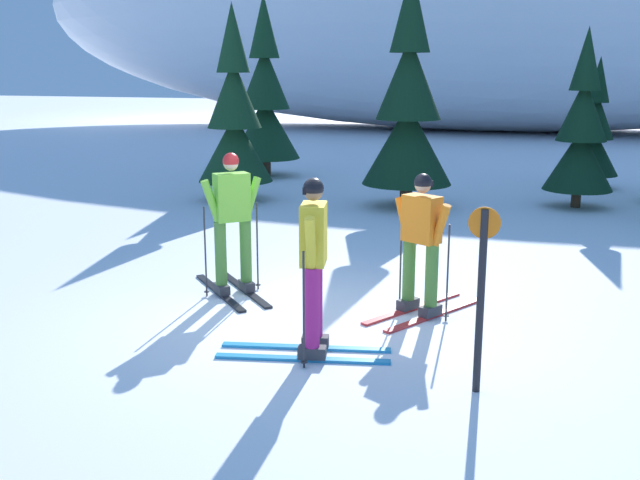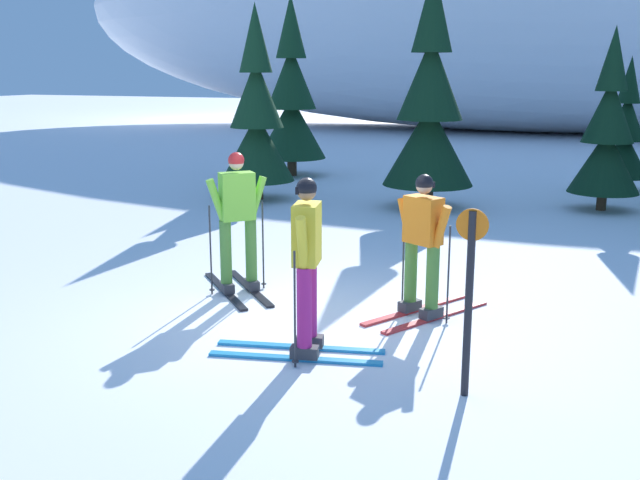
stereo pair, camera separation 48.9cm
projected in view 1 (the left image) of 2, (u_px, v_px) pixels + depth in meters
The scene contains 10 objects.
ground_plane at pixel (301, 320), 8.61m from camera, with size 120.00×120.00×0.00m, color white.
skier_lime_jacket at pixel (232, 221), 9.39m from camera, with size 1.55×1.57×1.84m.
skier_yellow_jacket at pixel (313, 265), 7.34m from camera, with size 1.83×0.81×1.83m.
skier_orange_jacket at pixel (421, 242), 8.60m from camera, with size 1.22×1.75×1.70m.
pine_tree_far_left at pixel (265, 101), 19.81m from camera, with size 1.86×1.86×4.81m.
pine_tree_left at pixel (234, 120), 16.09m from camera, with size 1.65×1.65×4.27m.
pine_tree_center_left at pixel (408, 110), 15.25m from camera, with size 1.89×1.89×4.88m.
pine_tree_center at pixel (581, 134), 15.28m from camera, with size 1.44×1.44×3.72m.
pine_tree_center_right at pixel (595, 134), 17.91m from camera, with size 1.23×1.23×3.18m.
trail_marker_post at pixel (481, 290), 6.49m from camera, with size 0.28×0.07×1.71m.
Camera 1 is at (2.82, -7.68, 2.86)m, focal length 41.29 mm.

